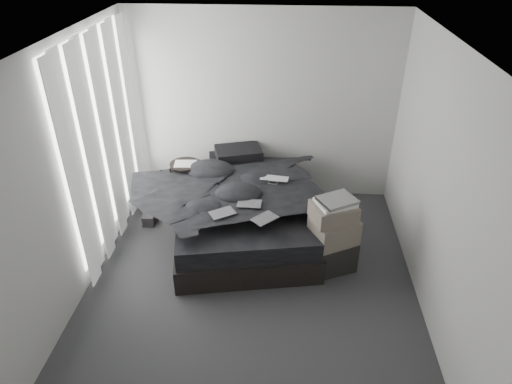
# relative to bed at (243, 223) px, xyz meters

# --- Properties ---
(floor) EXTENTS (3.60, 4.20, 0.01)m
(floor) POSITION_rel_bed_xyz_m (0.19, -1.02, -0.15)
(floor) COLOR #313234
(floor) RESTS_ON ground
(ceiling) EXTENTS (3.60, 4.20, 0.01)m
(ceiling) POSITION_rel_bed_xyz_m (0.19, -1.02, 2.45)
(ceiling) COLOR white
(ceiling) RESTS_ON ground
(wall_back) EXTENTS (3.60, 0.01, 2.60)m
(wall_back) POSITION_rel_bed_xyz_m (0.19, 1.08, 1.15)
(wall_back) COLOR beige
(wall_back) RESTS_ON ground
(wall_front) EXTENTS (3.60, 0.01, 2.60)m
(wall_front) POSITION_rel_bed_xyz_m (0.19, -3.12, 1.15)
(wall_front) COLOR beige
(wall_front) RESTS_ON ground
(wall_left) EXTENTS (0.01, 4.20, 2.60)m
(wall_left) POSITION_rel_bed_xyz_m (-1.61, -1.02, 1.15)
(wall_left) COLOR beige
(wall_left) RESTS_ON ground
(wall_right) EXTENTS (0.01, 4.20, 2.60)m
(wall_right) POSITION_rel_bed_xyz_m (1.99, -1.02, 1.15)
(wall_right) COLOR beige
(wall_right) RESTS_ON ground
(window_left) EXTENTS (0.02, 2.00, 2.30)m
(window_left) POSITION_rel_bed_xyz_m (-1.59, -0.12, 1.20)
(window_left) COLOR white
(window_left) RESTS_ON wall_left
(curtain_left) EXTENTS (0.06, 2.12, 2.48)m
(curtain_left) POSITION_rel_bed_xyz_m (-1.54, -0.12, 1.13)
(curtain_left) COLOR white
(curtain_left) RESTS_ON wall_left
(bed) EXTENTS (2.00, 2.42, 0.29)m
(bed) POSITION_rel_bed_xyz_m (0.00, 0.00, 0.00)
(bed) COLOR black
(bed) RESTS_ON floor
(mattress) EXTENTS (1.93, 2.35, 0.23)m
(mattress) POSITION_rel_bed_xyz_m (0.00, 0.00, 0.26)
(mattress) COLOR black
(mattress) RESTS_ON bed
(duvet) EXTENTS (1.90, 2.10, 0.25)m
(duvet) POSITION_rel_bed_xyz_m (0.01, -0.05, 0.50)
(duvet) COLOR black
(duvet) RESTS_ON mattress
(pillow_lower) EXTENTS (0.72, 0.55, 0.15)m
(pillow_lower) POSITION_rel_bed_xyz_m (-0.20, 0.82, 0.45)
(pillow_lower) COLOR black
(pillow_lower) RESTS_ON mattress
(pillow_upper) EXTENTS (0.70, 0.57, 0.14)m
(pillow_upper) POSITION_rel_bed_xyz_m (-0.12, 0.81, 0.59)
(pillow_upper) COLOR black
(pillow_upper) RESTS_ON pillow_lower
(laptop) EXTENTS (0.37, 0.27, 0.03)m
(laptop) POSITION_rel_bed_xyz_m (0.38, 0.12, 0.64)
(laptop) COLOR silver
(laptop) RESTS_ON duvet
(comic_a) EXTENTS (0.33, 0.30, 0.01)m
(comic_a) POSITION_rel_bed_xyz_m (-0.16, -0.62, 0.64)
(comic_a) COLOR black
(comic_a) RESTS_ON duvet
(comic_b) EXTENTS (0.28, 0.19, 0.01)m
(comic_b) POSITION_rel_bed_xyz_m (0.13, -0.40, 0.64)
(comic_b) COLOR black
(comic_b) RESTS_ON duvet
(comic_c) EXTENTS (0.32, 0.32, 0.01)m
(comic_c) POSITION_rel_bed_xyz_m (0.32, -0.69, 0.65)
(comic_c) COLOR black
(comic_c) RESTS_ON duvet
(side_stand) EXTENTS (0.43, 0.43, 0.73)m
(side_stand) POSITION_rel_bed_xyz_m (-0.80, 0.45, 0.22)
(side_stand) COLOR black
(side_stand) RESTS_ON floor
(papers) EXTENTS (0.30, 0.23, 0.01)m
(papers) POSITION_rel_bed_xyz_m (-0.79, 0.44, 0.59)
(papers) COLOR white
(papers) RESTS_ON side_stand
(floor_books) EXTENTS (0.17, 0.23, 0.15)m
(floor_books) POSITION_rel_bed_xyz_m (-1.26, 0.12, -0.07)
(floor_books) COLOR black
(floor_books) RESTS_ON floor
(box_lower) EXTENTS (0.63, 0.57, 0.38)m
(box_lower) POSITION_rel_bed_xyz_m (1.07, -0.60, 0.04)
(box_lower) COLOR black
(box_lower) RESTS_ON floor
(box_mid) EXTENTS (0.60, 0.56, 0.29)m
(box_mid) POSITION_rel_bed_xyz_m (1.09, -0.61, 0.37)
(box_mid) COLOR #675D51
(box_mid) RESTS_ON box_lower
(box_upper) EXTENTS (0.55, 0.50, 0.20)m
(box_upper) POSITION_rel_bed_xyz_m (1.06, -0.61, 0.62)
(box_upper) COLOR #675D51
(box_upper) RESTS_ON box_mid
(art_book_white) EXTENTS (0.48, 0.44, 0.04)m
(art_book_white) POSITION_rel_bed_xyz_m (1.07, -0.60, 0.74)
(art_book_white) COLOR silver
(art_book_white) RESTS_ON box_upper
(art_book_snake) EXTENTS (0.48, 0.45, 0.04)m
(art_book_snake) POSITION_rel_bed_xyz_m (1.09, -0.61, 0.78)
(art_book_snake) COLOR silver
(art_book_snake) RESTS_ON art_book_white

